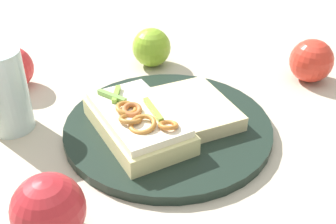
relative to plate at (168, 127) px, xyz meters
The scene contains 9 objects.
ground_plane 0.01m from the plate, ahead, with size 2.00×2.00×0.00m, color #BFB09B.
plate is the anchor object (origin of this frame).
sandwich 0.06m from the plate, 126.14° to the left, with size 0.20×0.18×0.05m.
bread_slice_side 0.05m from the plate, 54.70° to the right, with size 0.14×0.10×0.02m, color beige.
apple_0 0.31m from the plate, 69.99° to the left, with size 0.08×0.08×0.08m, color red.
apple_1 0.23m from the plate, 14.36° to the left, with size 0.07×0.07×0.07m, color #86B32B.
apple_3 0.24m from the plate, 153.51° to the left, with size 0.08×0.08×0.08m, color red.
apple_4 0.31m from the plate, 51.58° to the right, with size 0.08×0.08×0.08m, color red.
drinking_glass 0.25m from the plate, 93.64° to the left, with size 0.07×0.07×0.13m, color silver.
Camera 1 is at (-0.51, -0.06, 0.37)m, focal length 44.66 mm.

